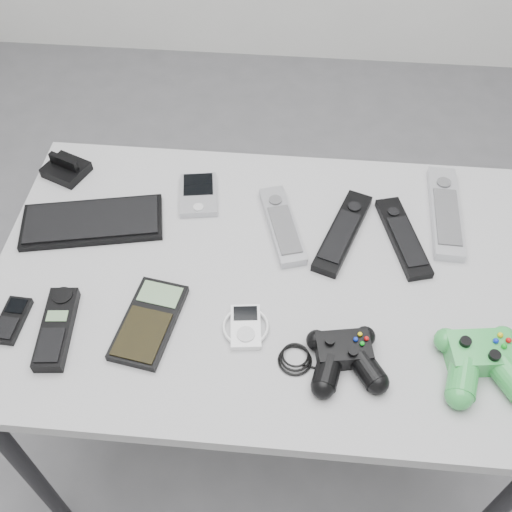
# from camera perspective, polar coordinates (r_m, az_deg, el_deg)

# --- Properties ---
(floor) EXTENTS (3.50, 3.50, 0.00)m
(floor) POSITION_cam_1_polar(r_m,az_deg,el_deg) (1.77, 3.50, -13.29)
(floor) COLOR slate
(floor) RESTS_ON ground
(desk) EXTENTS (1.04, 0.67, 0.70)m
(desk) POSITION_cam_1_polar(r_m,az_deg,el_deg) (1.17, 1.23, -3.51)
(desk) COLOR #A1A1A4
(desk) RESTS_ON floor
(pda_keyboard) EXTENTS (0.30, 0.17, 0.02)m
(pda_keyboard) POSITION_cam_1_polar(r_m,az_deg,el_deg) (1.24, -15.32, 3.19)
(pda_keyboard) COLOR black
(pda_keyboard) RESTS_ON desk
(dock_bracket) EXTENTS (0.11, 0.10, 0.05)m
(dock_bracket) POSITION_cam_1_polar(r_m,az_deg,el_deg) (1.36, -17.74, 8.21)
(dock_bracket) COLOR black
(dock_bracket) RESTS_ON desk
(pda) EXTENTS (0.09, 0.13, 0.02)m
(pda) POSITION_cam_1_polar(r_m,az_deg,el_deg) (1.26, -5.50, 5.88)
(pda) COLOR #A3A4AA
(pda) RESTS_ON desk
(remote_silver_a) EXTENTS (0.11, 0.21, 0.02)m
(remote_silver_a) POSITION_cam_1_polar(r_m,az_deg,el_deg) (1.19, 2.50, 3.00)
(remote_silver_a) COLOR #A3A4AA
(remote_silver_a) RESTS_ON desk
(remote_black_a) EXTENTS (0.12, 0.22, 0.02)m
(remote_black_a) POSITION_cam_1_polar(r_m,az_deg,el_deg) (1.19, 8.28, 2.31)
(remote_black_a) COLOR black
(remote_black_a) RESTS_ON desk
(remote_black_b) EXTENTS (0.10, 0.21, 0.02)m
(remote_black_b) POSITION_cam_1_polar(r_m,az_deg,el_deg) (1.21, 13.83, 1.79)
(remote_black_b) COLOR black
(remote_black_b) RESTS_ON desk
(remote_silver_b) EXTENTS (0.06, 0.25, 0.02)m
(remote_silver_b) POSITION_cam_1_polar(r_m,az_deg,el_deg) (1.27, 17.59, 4.08)
(remote_silver_b) COLOR #B3B4BA
(remote_silver_b) RESTS_ON desk
(mobile_phone) EXTENTS (0.05, 0.10, 0.02)m
(mobile_phone) POSITION_cam_1_polar(r_m,az_deg,el_deg) (1.14, -22.26, -5.66)
(mobile_phone) COLOR black
(mobile_phone) RESTS_ON desk
(cordless_handset) EXTENTS (0.06, 0.16, 0.03)m
(cordless_handset) POSITION_cam_1_polar(r_m,az_deg,el_deg) (1.10, -18.47, -6.53)
(cordless_handset) COLOR black
(cordless_handset) RESTS_ON desk
(calculator) EXTENTS (0.12, 0.19, 0.02)m
(calculator) POSITION_cam_1_polar(r_m,az_deg,el_deg) (1.07, -10.15, -6.18)
(calculator) COLOR black
(calculator) RESTS_ON desk
(mp3_player) EXTENTS (0.09, 0.10, 0.02)m
(mp3_player) POSITION_cam_1_polar(r_m,az_deg,el_deg) (1.05, -0.99, -6.73)
(mp3_player) COLOR white
(mp3_player) RESTS_ON desk
(controller_black) EXTENTS (0.24, 0.17, 0.04)m
(controller_black) POSITION_cam_1_polar(r_m,az_deg,el_deg) (1.01, 8.46, -9.40)
(controller_black) COLOR black
(controller_black) RESTS_ON desk
(controller_green) EXTENTS (0.17, 0.18, 0.05)m
(controller_green) POSITION_cam_1_polar(r_m,az_deg,el_deg) (1.06, 20.75, -9.25)
(controller_green) COLOR green
(controller_green) RESTS_ON desk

